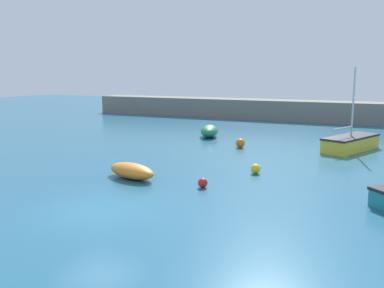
# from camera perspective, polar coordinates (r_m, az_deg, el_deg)

# --- Properties ---
(ground_plane) EXTENTS (120.00, 120.00, 0.20)m
(ground_plane) POSITION_cam_1_polar(r_m,az_deg,el_deg) (15.51, -12.41, -9.03)
(ground_plane) COLOR #235B7A
(harbor_breakwater) EXTENTS (45.21, 3.25, 1.99)m
(harbor_breakwater) POSITION_cam_1_polar(r_m,az_deg,el_deg) (44.37, 13.52, 4.37)
(harbor_breakwater) COLOR slate
(harbor_breakwater) RESTS_ON ground_plane
(sailboat_short_mast) EXTENTS (3.17, 4.91, 5.11)m
(sailboat_short_mast) POSITION_cam_1_polar(r_m,az_deg,el_deg) (28.15, 20.40, 0.15)
(sailboat_short_mast) COLOR yellow
(sailboat_short_mast) RESTS_ON ground_plane
(open_tender_yellow) EXTENTS (2.95, 1.89, 0.69)m
(open_tender_yellow) POSITION_cam_1_polar(r_m,az_deg,el_deg) (19.70, -8.05, -3.57)
(open_tender_yellow) COLOR orange
(open_tender_yellow) RESTS_ON ground_plane
(rowboat_white_midwater) EXTENTS (2.11, 3.04, 0.89)m
(rowboat_white_midwater) POSITION_cam_1_polar(r_m,az_deg,el_deg) (32.02, 2.32, 1.74)
(rowboat_white_midwater) COLOR #287A4C
(rowboat_white_midwater) RESTS_ON ground_plane
(mooring_buoy_yellow) EXTENTS (0.47, 0.47, 0.47)m
(mooring_buoy_yellow) POSITION_cam_1_polar(r_m,az_deg,el_deg) (20.65, 8.47, -3.28)
(mooring_buoy_yellow) COLOR yellow
(mooring_buoy_yellow) RESTS_ON ground_plane
(mooring_buoy_orange) EXTENTS (0.58, 0.58, 0.58)m
(mooring_buoy_orange) POSITION_cam_1_polar(r_m,az_deg,el_deg) (27.62, 6.46, 0.12)
(mooring_buoy_orange) COLOR orange
(mooring_buoy_orange) RESTS_ON ground_plane
(mooring_buoy_red) EXTENTS (0.41, 0.41, 0.41)m
(mooring_buoy_red) POSITION_cam_1_polar(r_m,az_deg,el_deg) (17.98, 1.44, -5.20)
(mooring_buoy_red) COLOR red
(mooring_buoy_red) RESTS_ON ground_plane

